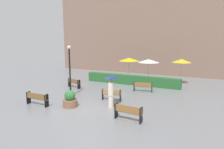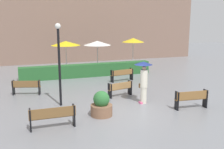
% 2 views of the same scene
% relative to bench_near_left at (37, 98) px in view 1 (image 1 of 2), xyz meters
% --- Properties ---
extents(ground_plane, '(60.00, 60.00, 0.00)m').
position_rel_bench_near_left_xyz_m(ground_plane, '(3.45, 0.77, -0.54)').
color(ground_plane, gray).
extents(bench_near_left, '(1.84, 0.35, 0.90)m').
position_rel_bench_near_left_xyz_m(bench_near_left, '(0.00, 0.00, 0.00)').
color(bench_near_left, brown).
rests_on(bench_near_left, ground).
extents(bench_back_row, '(1.73, 0.65, 0.84)m').
position_rel_bench_near_left_xyz_m(bench_back_row, '(5.63, 6.88, -0.04)').
color(bench_back_row, olive).
rests_on(bench_back_row, ground).
extents(bench_near_right, '(1.69, 0.47, 0.91)m').
position_rel_bench_near_left_xyz_m(bench_near_right, '(6.71, 0.25, 0.00)').
color(bench_near_right, olive).
rests_on(bench_near_right, ground).
extents(bench_far_left, '(1.62, 0.76, 0.85)m').
position_rel_bench_near_left_xyz_m(bench_far_left, '(-0.86, 5.45, -0.03)').
color(bench_far_left, brown).
rests_on(bench_far_left, ground).
extents(bench_mid_center, '(1.53, 0.68, 0.82)m').
position_rel_bench_near_left_xyz_m(bench_mid_center, '(4.18, 3.38, -0.05)').
color(bench_mid_center, '#9E7242').
rests_on(bench_mid_center, ground).
extents(pedestrian_with_umbrella, '(0.92, 0.92, 2.19)m').
position_rel_bench_near_left_xyz_m(pedestrian_with_umbrella, '(4.88, 1.87, 0.84)').
color(pedestrian_with_umbrella, silver).
rests_on(pedestrian_with_umbrella, ground).
extents(planter_pot, '(0.99, 0.99, 1.15)m').
position_rel_bench_near_left_xyz_m(planter_pot, '(2.28, 0.78, -0.05)').
color(planter_pot, brown).
rests_on(planter_pot, ground).
extents(lamp_post, '(0.28, 0.28, 4.13)m').
position_rel_bench_near_left_xyz_m(lamp_post, '(0.74, 2.86, 1.98)').
color(lamp_post, black).
rests_on(lamp_post, ground).
extents(patio_umbrella_yellow, '(2.36, 2.36, 2.53)m').
position_rel_bench_near_left_xyz_m(patio_umbrella_yellow, '(2.51, 11.63, 1.82)').
color(patio_umbrella_yellow, silver).
rests_on(patio_umbrella_yellow, ground).
extents(patio_umbrella_white, '(2.25, 2.25, 2.54)m').
position_rel_bench_near_left_xyz_m(patio_umbrella_white, '(5.00, 10.97, 1.82)').
color(patio_umbrella_white, silver).
rests_on(patio_umbrella_white, ground).
extents(patio_umbrella_yellow_far, '(1.92, 1.92, 2.66)m').
position_rel_bench_near_left_xyz_m(patio_umbrella_yellow_far, '(8.35, 11.32, 1.94)').
color(patio_umbrella_yellow_far, silver).
rests_on(patio_umbrella_yellow_far, ground).
extents(hedge_strip, '(9.95, 0.70, 0.96)m').
position_rel_bench_near_left_xyz_m(hedge_strip, '(3.69, 9.17, -0.06)').
color(hedge_strip, '#28602D').
rests_on(hedge_strip, ground).
extents(building_facade, '(28.00, 1.20, 10.91)m').
position_rel_bench_near_left_xyz_m(building_facade, '(3.45, 16.77, 4.92)').
color(building_facade, '#846656').
rests_on(building_facade, ground).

